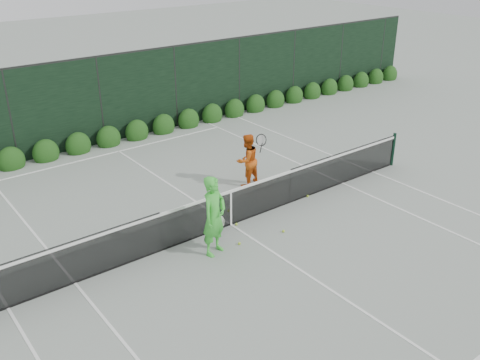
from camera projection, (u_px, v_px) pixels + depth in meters
ground at (231, 225)px, 13.56m from camera, size 80.00×80.00×0.00m
tennis_net at (230, 207)px, 13.33m from camera, size 12.90×0.10×1.07m
player_woman at (214, 216)px, 11.99m from camera, size 0.81×0.67×1.91m
player_man at (247, 160)px, 15.43m from camera, size 0.89×0.67×1.56m
court_lines at (231, 225)px, 13.56m from camera, size 11.03×23.83×0.01m
windscreen_fence at (309, 212)px, 10.98m from camera, size 32.00×21.07×3.06m
hedge_row at (109, 139)px, 18.62m from camera, size 31.66×0.65×0.94m
tennis_balls at (260, 220)px, 13.72m from camera, size 3.13×1.76×0.07m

